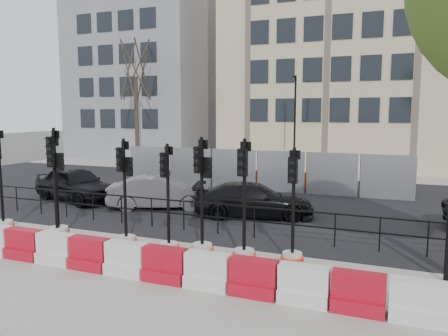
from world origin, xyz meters
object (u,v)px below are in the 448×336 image
at_px(car_a, 76,184).
at_px(traffic_signal_d, 126,224).
at_px(traffic_signal_h, 292,243).
at_px(car_c, 254,200).
at_px(traffic_signal_a, 2,212).

bearing_deg(car_a, traffic_signal_d, -113.48).
height_order(traffic_signal_h, car_c, traffic_signal_h).
bearing_deg(traffic_signal_d, car_c, 80.78).
relative_size(traffic_signal_h, car_c, 0.64).
bearing_deg(car_a, traffic_signal_h, -97.05).
xyz_separation_m(traffic_signal_d, traffic_signal_h, (4.65, 0.36, -0.13)).
bearing_deg(traffic_signal_h, traffic_signal_a, -174.70).
distance_m(traffic_signal_a, traffic_signal_d, 4.57).
height_order(traffic_signal_d, car_c, traffic_signal_d).
bearing_deg(traffic_signal_h, car_c, 121.00).
relative_size(traffic_signal_a, car_c, 0.72).
xyz_separation_m(traffic_signal_a, car_c, (6.72, 5.05, -0.06)).
xyz_separation_m(traffic_signal_a, car_a, (-1.31, 4.95, 0.05)).
relative_size(car_a, car_c, 1.00).
xyz_separation_m(traffic_signal_a, traffic_signal_h, (9.22, 0.43, -0.08)).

